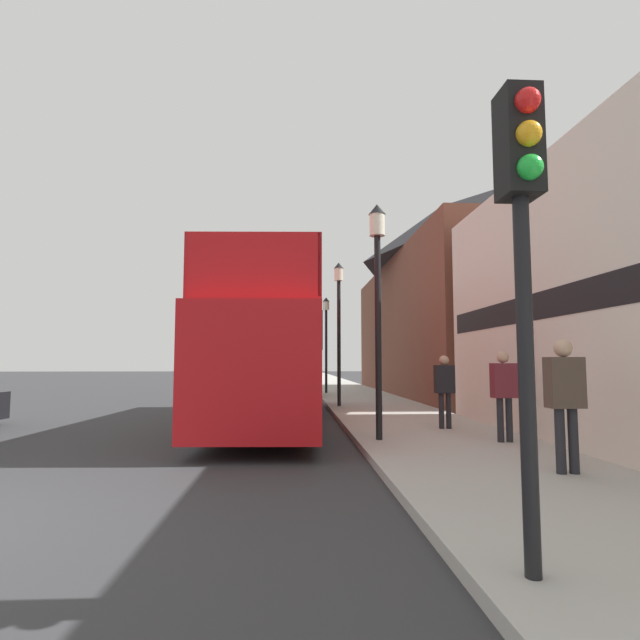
# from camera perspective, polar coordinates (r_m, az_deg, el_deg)

# --- Properties ---
(ground_plane) EXTENTS (144.00, 144.00, 0.00)m
(ground_plane) POSITION_cam_1_polar(r_m,az_deg,el_deg) (26.29, -13.09, -8.42)
(ground_plane) COLOR #333335
(sidewalk) EXTENTS (3.61, 108.00, 0.14)m
(sidewalk) POSITION_cam_1_polar(r_m,az_deg,el_deg) (23.12, 4.57, -8.86)
(sidewalk) COLOR #ADAAA3
(sidewalk) RESTS_ON ground_plane
(brick_terrace_rear) EXTENTS (6.00, 19.52, 9.96)m
(brick_terrace_rear) POSITION_cam_1_polar(r_m,az_deg,el_deg) (26.79, 14.00, 2.35)
(brick_terrace_rear) COLOR brown
(brick_terrace_rear) RESTS_ON ground_plane
(tour_bus) EXTENTS (2.99, 11.48, 4.00)m
(tour_bus) POSITION_cam_1_polar(r_m,az_deg,el_deg) (14.16, -5.02, -4.38)
(tour_bus) COLOR red
(tour_bus) RESTS_ON ground_plane
(parked_car_ahead_of_bus) EXTENTS (1.89, 4.55, 1.56)m
(parked_car_ahead_of_bus) POSITION_cam_1_polar(r_m,az_deg,el_deg) (23.57, -2.85, -7.19)
(parked_car_ahead_of_bus) COLOR silver
(parked_car_ahead_of_bus) RESTS_ON ground_plane
(pedestrian_nearest) EXTENTS (0.49, 0.27, 1.86)m
(pedestrian_nearest) POSITION_cam_1_polar(r_m,az_deg,el_deg) (7.85, 26.19, -7.41)
(pedestrian_nearest) COLOR #232328
(pedestrian_nearest) RESTS_ON sidewalk
(pedestrian_second) EXTENTS (0.46, 0.25, 1.75)m
(pedestrian_second) POSITION_cam_1_polar(r_m,az_deg,el_deg) (10.46, 20.26, -7.20)
(pedestrian_second) COLOR #232328
(pedestrian_second) RESTS_ON sidewalk
(pedestrian_third) EXTENTS (0.45, 0.25, 1.70)m
(pedestrian_third) POSITION_cam_1_polar(r_m,az_deg,el_deg) (12.15, 14.04, -7.15)
(pedestrian_third) COLOR #232328
(pedestrian_third) RESTS_ON sidewalk
(traffic_signal) EXTENTS (0.28, 0.42, 3.64)m
(traffic_signal) POSITION_cam_1_polar(r_m,az_deg,el_deg) (4.14, 22.11, 11.38)
(traffic_signal) COLOR black
(traffic_signal) RESTS_ON sidewalk
(lamp_post_nearest) EXTENTS (0.35, 0.35, 4.82)m
(lamp_post_nearest) POSITION_cam_1_polar(r_m,az_deg,el_deg) (10.34, 6.60, 5.05)
(lamp_post_nearest) COLOR black
(lamp_post_nearest) RESTS_ON sidewalk
(lamp_post_second) EXTENTS (0.35, 0.35, 5.16)m
(lamp_post_second) POSITION_cam_1_polar(r_m,az_deg,el_deg) (17.97, 2.16, 1.45)
(lamp_post_second) COLOR black
(lamp_post_second) RESTS_ON sidewalk
(lamp_post_third) EXTENTS (0.35, 0.35, 4.90)m
(lamp_post_third) POSITION_cam_1_polar(r_m,az_deg,el_deg) (25.64, 0.71, -0.80)
(lamp_post_third) COLOR black
(lamp_post_third) RESTS_ON sidewalk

